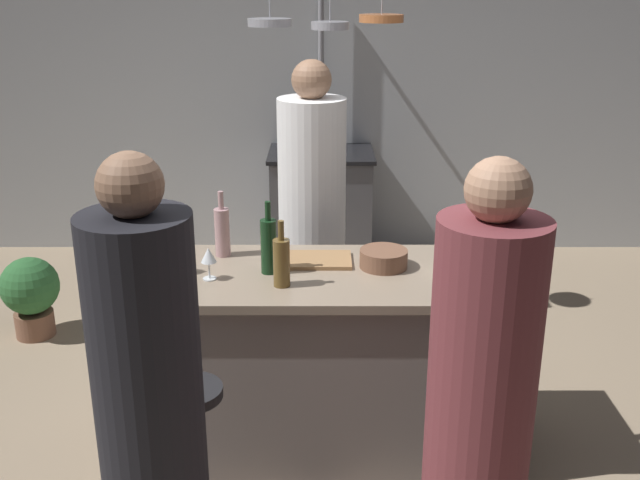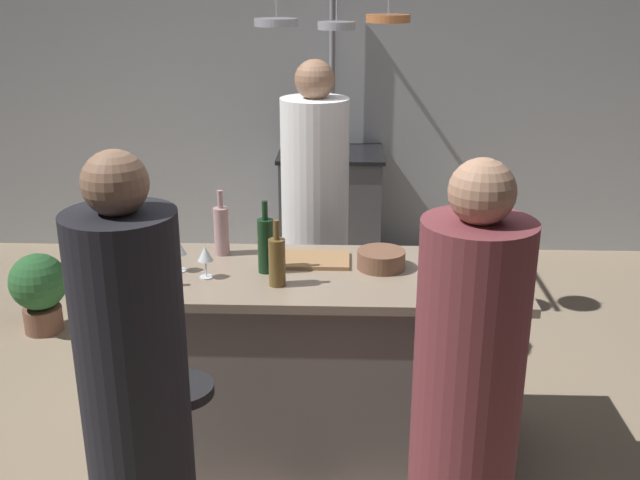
# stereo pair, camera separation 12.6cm
# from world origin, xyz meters

# --- Properties ---
(ground_plane) EXTENTS (9.00, 9.00, 0.00)m
(ground_plane) POSITION_xyz_m (0.00, 0.00, 0.00)
(ground_plane) COLOR gray
(back_wall) EXTENTS (6.40, 0.16, 2.60)m
(back_wall) POSITION_xyz_m (0.00, 2.85, 1.30)
(back_wall) COLOR #B2B7BC
(back_wall) RESTS_ON ground_plane
(kitchen_island) EXTENTS (1.80, 0.72, 0.90)m
(kitchen_island) POSITION_xyz_m (0.00, 0.00, 0.45)
(kitchen_island) COLOR slate
(kitchen_island) RESTS_ON ground_plane
(stove_range) EXTENTS (0.80, 0.64, 0.89)m
(stove_range) POSITION_xyz_m (0.00, 2.45, 0.45)
(stove_range) COLOR #47474C
(stove_range) RESTS_ON ground_plane
(chef) EXTENTS (0.37, 0.37, 1.75)m
(chef) POSITION_xyz_m (-0.05, 0.82, 0.81)
(chef) COLOR white
(chef) RESTS_ON ground_plane
(bar_stool_left) EXTENTS (0.28, 0.28, 0.68)m
(bar_stool_left) POSITION_xyz_m (-0.51, -0.62, 0.38)
(bar_stool_left) COLOR #4C4C51
(bar_stool_left) RESTS_ON ground_plane
(guest_left) EXTENTS (0.35, 0.35, 1.67)m
(guest_left) POSITION_xyz_m (-0.56, -0.98, 0.78)
(guest_left) COLOR black
(guest_left) RESTS_ON ground_plane
(bar_stool_right) EXTENTS (0.28, 0.28, 0.68)m
(bar_stool_right) POSITION_xyz_m (0.52, -0.62, 0.38)
(bar_stool_right) COLOR #4C4C51
(bar_stool_right) RESTS_ON ground_plane
(guest_right) EXTENTS (0.35, 0.35, 1.66)m
(guest_right) POSITION_xyz_m (0.51, -0.98, 0.77)
(guest_right) COLOR brown
(guest_right) RESTS_ON ground_plane
(overhead_pot_rack) EXTENTS (0.91, 1.47, 2.17)m
(overhead_pot_rack) POSITION_xyz_m (0.02, 1.86, 1.69)
(overhead_pot_rack) COLOR gray
(overhead_pot_rack) RESTS_ON ground_plane
(potted_plant) EXTENTS (0.36, 0.36, 0.52)m
(potted_plant) POSITION_xyz_m (-1.81, 1.15, 0.30)
(potted_plant) COLOR brown
(potted_plant) RESTS_ON ground_plane
(cutting_board) EXTENTS (0.32, 0.22, 0.02)m
(cutting_board) POSITION_xyz_m (-0.02, 0.13, 0.91)
(cutting_board) COLOR #997047
(cutting_board) RESTS_ON kitchen_island
(pepper_mill) EXTENTS (0.05, 0.05, 0.21)m
(pepper_mill) POSITION_xyz_m (0.80, -0.10, 1.01)
(pepper_mill) COLOR #382319
(pepper_mill) RESTS_ON kitchen_island
(wine_bottle_white) EXTENTS (0.07, 0.07, 0.32)m
(wine_bottle_white) POSITION_xyz_m (-0.79, -0.21, 1.02)
(wine_bottle_white) COLOR gray
(wine_bottle_white) RESTS_ON kitchen_island
(wine_bottle_rose) EXTENTS (0.07, 0.07, 0.31)m
(wine_bottle_rose) POSITION_xyz_m (-0.47, 0.22, 1.02)
(wine_bottle_rose) COLOR #B78C8E
(wine_bottle_rose) RESTS_ON kitchen_island
(wine_bottle_amber) EXTENTS (0.07, 0.07, 0.29)m
(wine_bottle_amber) POSITION_xyz_m (-0.17, -0.15, 1.01)
(wine_bottle_amber) COLOR brown
(wine_bottle_amber) RESTS_ON kitchen_island
(wine_bottle_red) EXTENTS (0.07, 0.07, 0.33)m
(wine_bottle_red) POSITION_xyz_m (-0.24, 0.00, 1.03)
(wine_bottle_red) COLOR #143319
(wine_bottle_red) RESTS_ON kitchen_island
(wine_glass_near_left_guest) EXTENTS (0.07, 0.07, 0.15)m
(wine_glass_near_left_guest) POSITION_xyz_m (-0.49, -0.08, 1.01)
(wine_glass_near_left_guest) COLOR silver
(wine_glass_near_left_guest) RESTS_ON kitchen_island
(wine_glass_by_chef) EXTENTS (0.07, 0.07, 0.15)m
(wine_glass_by_chef) POSITION_xyz_m (-0.62, -0.01, 1.01)
(wine_glass_by_chef) COLOR silver
(wine_glass_by_chef) RESTS_ON kitchen_island
(mixing_bowl_wooden) EXTENTS (0.22, 0.22, 0.08)m
(mixing_bowl_wooden) POSITION_xyz_m (0.28, 0.06, 0.94)
(mixing_bowl_wooden) COLOR brown
(mixing_bowl_wooden) RESTS_ON kitchen_island
(mixing_bowl_steel) EXTENTS (0.17, 0.17, 0.08)m
(mixing_bowl_steel) POSITION_xyz_m (0.60, 0.00, 0.94)
(mixing_bowl_steel) COLOR #B7B7BC
(mixing_bowl_steel) RESTS_ON kitchen_island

